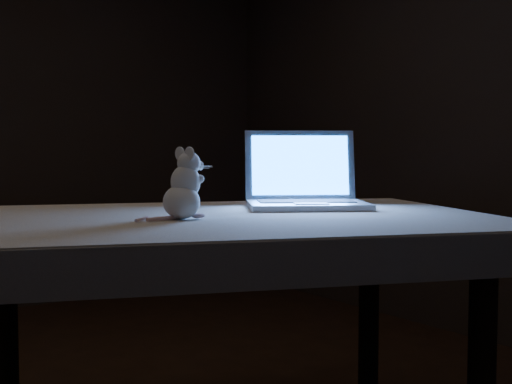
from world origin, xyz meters
TOP-DOWN VIEW (x-y plane):
  - table at (0.23, -0.26)m, footprint 1.80×1.49m
  - tablecloth at (0.25, -0.25)m, footprint 1.97×1.70m
  - laptop at (0.62, -0.21)m, footprint 0.53×0.51m
  - plush_mouse at (0.08, -0.28)m, footprint 0.21×0.21m

SIDE VIEW (x-z plane):
  - table at x=0.23m, z-range 0.00..0.83m
  - tablecloth at x=0.25m, z-range 0.73..0.84m
  - plush_mouse at x=0.08m, z-range 0.84..1.04m
  - laptop at x=0.62m, z-range 0.84..1.11m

